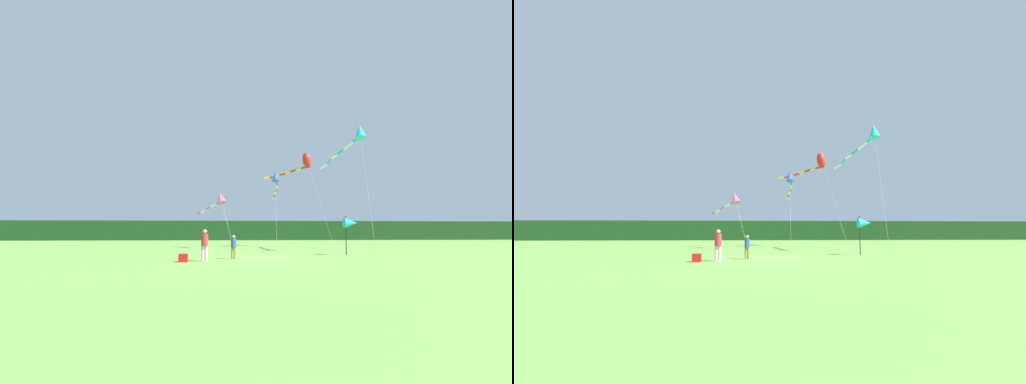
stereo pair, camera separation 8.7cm
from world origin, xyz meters
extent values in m
plane|color=#6B9E42|center=(0.00, 0.00, 0.00)|extent=(120.00, 120.00, 0.00)
cube|color=#193D19|center=(0.00, 45.00, 1.76)|extent=(108.00, 3.19, 3.52)
cylinder|color=silver|center=(-3.46, -2.38, 0.40)|extent=(0.17, 0.17, 0.80)
cylinder|color=silver|center=(-3.27, -2.38, 0.40)|extent=(0.17, 0.17, 0.80)
cylinder|color=#B23338|center=(-3.36, -2.38, 1.12)|extent=(0.37, 0.37, 0.63)
sphere|color=tan|center=(-3.36, -2.38, 1.55)|extent=(0.23, 0.23, 0.23)
cylinder|color=olive|center=(-1.90, -1.00, 0.32)|extent=(0.13, 0.13, 0.65)
cylinder|color=olive|center=(-1.75, -1.00, 0.32)|extent=(0.13, 0.13, 0.65)
cylinder|color=#334C8C|center=(-1.82, -1.00, 0.90)|extent=(0.30, 0.30, 0.51)
sphere|color=tan|center=(-1.82, -1.00, 1.26)|extent=(0.19, 0.19, 0.19)
cube|color=red|center=(-4.42, -2.74, 0.21)|extent=(0.46, 0.39, 0.42)
cylinder|color=black|center=(5.72, 1.92, 1.30)|extent=(0.06, 0.06, 2.59)
cone|color=#1EB7CC|center=(6.07, 1.92, 2.12)|extent=(0.90, 0.70, 0.70)
cylinder|color=#B2B2B2|center=(8.16, 4.00, 4.66)|extent=(0.29, 1.58, 9.32)
cone|color=#1EB7CC|center=(8.03, 4.78, 9.32)|extent=(1.02, 1.16, 1.21)
cylinder|color=#1EB7CC|center=(7.95, 5.34, 8.83)|extent=(0.37, 1.17, 0.32)
cylinder|color=white|center=(7.66, 6.43, 8.58)|extent=(0.61, 1.19, 0.57)
cylinder|color=#1EB7CC|center=(7.36, 7.52, 8.30)|extent=(0.41, 1.18, 0.37)
cylinder|color=white|center=(7.15, 8.64, 8.15)|extent=(0.43, 1.18, 0.34)
cylinder|color=#1EB7CC|center=(7.02, 9.76, 7.93)|extent=(0.23, 1.19, 0.48)
cylinder|color=white|center=(6.77, 10.85, 7.67)|extent=(0.65, 1.16, 0.43)
cylinder|color=#B2B2B2|center=(2.55, 13.30, 3.66)|extent=(0.29, 2.69, 7.32)
cone|color=blue|center=(2.68, 14.63, 7.31)|extent=(0.82, 1.16, 1.39)
cylinder|color=blue|center=(2.83, 15.11, 6.68)|extent=(0.51, 1.08, 0.49)
cylinder|color=yellow|center=(3.03, 16.10, 6.37)|extent=(0.31, 1.09, 0.51)
cylinder|color=blue|center=(3.11, 17.11, 6.13)|extent=(0.25, 1.05, 0.37)
cylinder|color=yellow|center=(3.07, 18.12, 5.94)|extent=(0.32, 1.07, 0.41)
cylinder|color=blue|center=(3.11, 19.12, 5.73)|extent=(0.40, 1.07, 0.41)
cylinder|color=yellow|center=(3.20, 20.12, 5.54)|extent=(0.21, 1.05, 0.37)
cylinder|color=#B2B2B2|center=(-2.25, 10.82, 2.36)|extent=(1.22, 1.83, 4.72)
cone|color=#E5598C|center=(-2.85, 11.72, 4.71)|extent=(1.37, 1.48, 1.34)
cylinder|color=#E5598C|center=(-3.07, 12.05, 4.23)|extent=(0.61, 0.78, 0.29)
cylinder|color=white|center=(-3.57, 12.64, 4.06)|extent=(0.74, 0.73, 0.43)
cylinder|color=#E5598C|center=(-4.09, 13.22, 3.82)|extent=(0.67, 0.79, 0.44)
cylinder|color=white|center=(-4.58, 13.82, 3.58)|extent=(0.70, 0.76, 0.43)
cylinder|color=#E5598C|center=(-5.03, 14.46, 3.42)|extent=(0.56, 0.80, 0.28)
cylinder|color=#B2B2B2|center=(7.22, 14.25, 4.52)|extent=(2.30, 1.54, 9.04)
ellipsoid|color=red|center=(6.08, 15.00, 9.04)|extent=(1.42, 1.30, 1.86)
cylinder|color=red|center=(5.82, 15.19, 8.29)|extent=(0.66, 0.56, 0.30)
cylinder|color=yellow|center=(5.32, 15.59, 8.21)|extent=(0.64, 0.58, 0.27)
cylinder|color=red|center=(4.78, 15.95, 8.07)|extent=(0.72, 0.50, 0.39)
cylinder|color=yellow|center=(4.26, 16.31, 7.91)|extent=(0.64, 0.60, 0.32)
cylinder|color=red|center=(3.73, 16.67, 7.80)|extent=(0.69, 0.49, 0.31)
cylinder|color=yellow|center=(3.23, 17.05, 7.69)|extent=(0.61, 0.63, 0.31)
cylinder|color=red|center=(2.70, 17.39, 7.59)|extent=(0.70, 0.41, 0.28)
cylinder|color=yellow|center=(2.10, 17.62, 7.51)|extent=(0.70, 0.44, 0.29)
camera|label=1|loc=(-2.11, -21.52, 1.55)|focal=25.00mm
camera|label=2|loc=(-2.02, -21.53, 1.55)|focal=25.00mm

